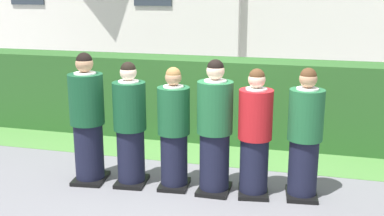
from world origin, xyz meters
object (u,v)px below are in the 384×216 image
(student_front_row_0, at_px, (88,121))
(student_front_row_1, at_px, (130,127))
(student_front_row_2, at_px, (174,132))
(student_front_row_5, at_px, (305,137))
(student_front_row_3, at_px, (215,131))
(student_in_red_blazer, at_px, (255,136))

(student_front_row_0, xyz_separation_m, student_front_row_1, (0.56, 0.05, -0.05))
(student_front_row_2, xyz_separation_m, student_front_row_5, (1.58, 0.11, 0.02))
(student_front_row_3, xyz_separation_m, student_front_row_5, (1.06, 0.12, -0.04))
(student_front_row_3, bearing_deg, student_front_row_2, 178.60)
(student_in_red_blazer, bearing_deg, student_front_row_0, -176.82)
(student_in_red_blazer, xyz_separation_m, student_front_row_5, (0.58, 0.08, 0.01))
(student_front_row_1, height_order, student_front_row_5, student_front_row_1)
(student_front_row_1, xyz_separation_m, student_front_row_5, (2.14, 0.15, -0.00))
(student_front_row_0, distance_m, student_front_row_3, 1.65)
(student_front_row_0, bearing_deg, student_front_row_3, 2.72)
(student_front_row_3, distance_m, student_front_row_5, 1.07)
(student_front_row_2, bearing_deg, student_front_row_5, 3.83)
(student_front_row_0, height_order, student_in_red_blazer, student_front_row_0)
(student_front_row_0, xyz_separation_m, student_front_row_3, (1.64, 0.08, -0.02))
(student_front_row_1, height_order, student_front_row_3, student_front_row_3)
(student_in_red_blazer, distance_m, student_front_row_5, 0.58)
(student_front_row_1, bearing_deg, student_front_row_2, 4.46)
(student_front_row_1, xyz_separation_m, student_front_row_2, (0.56, 0.04, -0.02))
(student_front_row_1, xyz_separation_m, student_front_row_3, (1.08, 0.03, 0.03))
(student_front_row_1, bearing_deg, student_front_row_5, 4.00)
(student_front_row_3, bearing_deg, student_front_row_0, -177.28)
(student_front_row_5, bearing_deg, student_front_row_3, -173.62)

